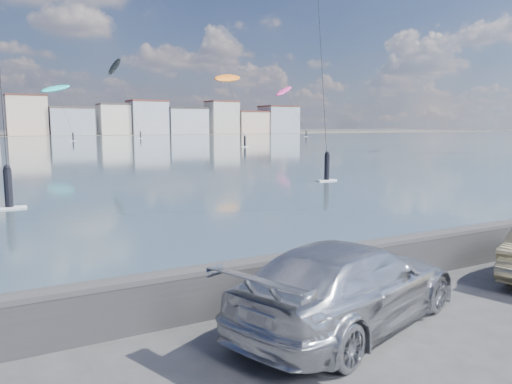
{
  "coord_description": "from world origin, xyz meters",
  "views": [
    {
      "loc": [
        -4.52,
        -5.92,
        3.73
      ],
      "look_at": [
        1.0,
        4.0,
        2.2
      ],
      "focal_mm": 35.0,
      "sensor_mm": 36.0,
      "label": 1
    }
  ],
  "objects": [
    {
      "name": "kitesurfer_12",
      "position": [
        82.14,
        131.17,
        14.27
      ],
      "size": [
        9.71,
        11.8,
        16.69
      ],
      "color": "#E5338C",
      "rests_on": "ground"
    },
    {
      "name": "kitesurfer_15",
      "position": [
        37.9,
        81.23,
        12.37
      ],
      "size": [
        8.89,
        16.47,
        14.1
      ],
      "color": "orange",
      "rests_on": "ground"
    },
    {
      "name": "seawall",
      "position": [
        0.0,
        2.7,
        0.58
      ],
      "size": [
        400.0,
        0.36,
        1.08
      ],
      "color": "#28282B",
      "rests_on": "ground"
    },
    {
      "name": "kitesurfer_0",
      "position": [
        13.3,
        127.56,
        12.51
      ],
      "size": [
        9.68,
        17.67,
        14.46
      ],
      "color": "#19BFBF",
      "rests_on": "ground"
    },
    {
      "name": "ground",
      "position": [
        0.0,
        0.0,
        0.0
      ],
      "size": [
        700.0,
        700.0,
        0.0
      ],
      "primitive_type": "plane",
      "color": "#333335",
      "rests_on": "ground"
    },
    {
      "name": "kitesurfer_9",
      "position": [
        30.76,
        139.45,
        19.74
      ],
      "size": [
        6.18,
        15.87,
        22.69
      ],
      "color": "black",
      "rests_on": "ground"
    },
    {
      "name": "bay_water",
      "position": [
        0.0,
        91.5,
        0.01
      ],
      "size": [
        500.0,
        177.0,
        0.0
      ],
      "primitive_type": "cube",
      "color": "#405D69",
      "rests_on": "ground"
    },
    {
      "name": "car_silver",
      "position": [
        1.35,
        1.06,
        0.79
      ],
      "size": [
        5.89,
        3.85,
        1.59
      ],
      "primitive_type": "imported",
      "rotation": [
        0.0,
        0.0,
        1.9
      ],
      "color": "#B9BBC2",
      "rests_on": "ground"
    }
  ]
}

